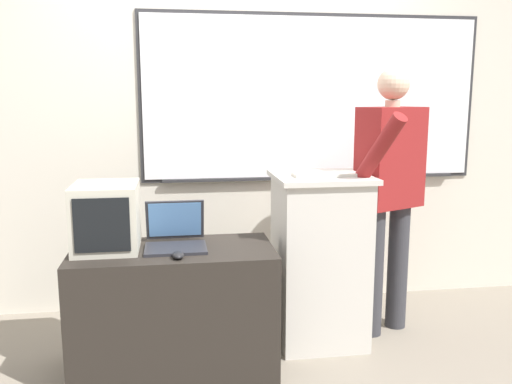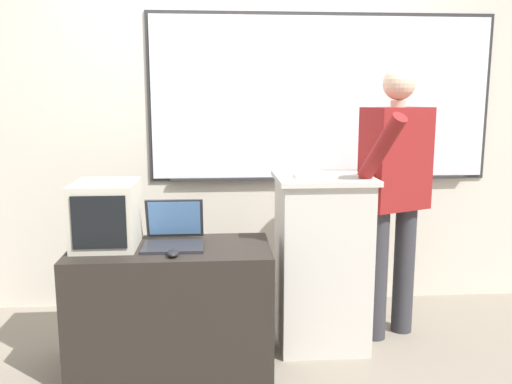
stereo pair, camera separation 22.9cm
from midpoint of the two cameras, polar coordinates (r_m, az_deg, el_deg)
back_wall at (r=3.84m, az=-3.81°, el=10.07°), size 6.40×0.17×2.98m
lectern_podium at (r=3.31m, az=4.71°, el=-7.01°), size 0.56×0.54×1.03m
side_desk at (r=3.06m, az=-10.76°, el=-12.11°), size 1.08×0.54×0.69m
person_presenter at (r=3.40m, az=12.03°, el=0.74°), size 0.58×0.66×1.66m
laptop at (r=2.98m, az=-10.67°, el=-4.46°), size 0.32×0.32×0.24m
wireless_keyboard at (r=3.13m, az=5.30°, el=1.83°), size 0.38×0.14×0.02m
computer_mouse_by_laptop at (r=2.78m, az=-10.57°, el=-6.56°), size 0.06×0.10×0.03m
crt_monitor at (r=3.00m, az=-17.61°, el=-2.51°), size 0.33×0.40×0.35m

